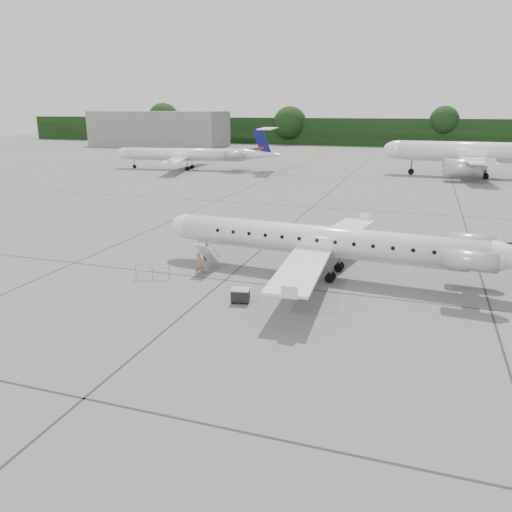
% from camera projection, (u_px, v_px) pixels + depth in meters
% --- Properties ---
extents(ground, '(320.00, 320.00, 0.00)m').
position_uv_depth(ground, '(303.00, 315.00, 27.28)').
color(ground, '#61615F').
rests_on(ground, ground).
extents(treeline, '(260.00, 4.00, 8.00)m').
position_uv_depth(treeline, '(408.00, 133.00, 144.30)').
color(treeline, black).
rests_on(treeline, ground).
extents(terminal_building, '(40.00, 14.00, 10.00)m').
position_uv_depth(terminal_building, '(159.00, 129.00, 147.18)').
color(terminal_building, slate).
rests_on(terminal_building, ground).
extents(main_regional_jet, '(27.41, 20.66, 6.69)m').
position_uv_depth(main_regional_jet, '(323.00, 226.00, 32.95)').
color(main_regional_jet, silver).
rests_on(main_regional_jet, ground).
extents(airstair, '(1.01, 2.28, 2.10)m').
position_uv_depth(airstair, '(208.00, 255.00, 34.56)').
color(airstair, silver).
rests_on(airstair, ground).
extents(passenger, '(0.64, 0.49, 1.58)m').
position_uv_depth(passenger, '(199.00, 264.00, 33.52)').
color(passenger, '#8D724D').
rests_on(passenger, ground).
extents(safety_railing, '(2.12, 0.73, 1.00)m').
position_uv_depth(safety_railing, '(152.00, 272.00, 32.90)').
color(safety_railing, '#94979C').
rests_on(safety_railing, ground).
extents(baggage_cart, '(1.16, 1.01, 0.89)m').
position_uv_depth(baggage_cart, '(240.00, 295.00, 28.91)').
color(baggage_cart, black).
rests_on(baggage_cart, ground).
extents(bg_narrowbody, '(31.68, 23.01, 11.27)m').
position_uv_depth(bg_narrowbody, '(478.00, 142.00, 80.25)').
color(bg_narrowbody, silver).
rests_on(bg_narrowbody, ground).
extents(bg_regional_left, '(31.84, 24.96, 7.64)m').
position_uv_depth(bg_regional_left, '(184.00, 148.00, 90.96)').
color(bg_regional_left, silver).
rests_on(bg_regional_left, ground).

